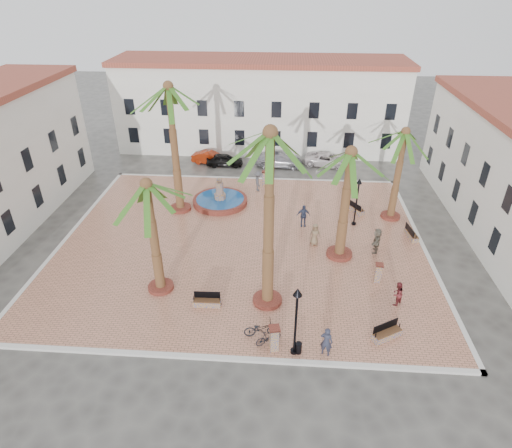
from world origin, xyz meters
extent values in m
plane|color=#56544F|center=(0.00, 0.00, 0.00)|extent=(120.00, 120.00, 0.00)
cube|color=tan|center=(0.00, 0.00, 0.07)|extent=(26.00, 22.00, 0.15)
cube|color=silver|center=(0.00, 11.00, 0.08)|extent=(26.30, 0.30, 0.16)
cube|color=silver|center=(0.00, -11.00, 0.08)|extent=(26.30, 0.30, 0.16)
cube|color=silver|center=(13.00, 0.00, 0.08)|extent=(0.30, 22.30, 0.16)
cube|color=silver|center=(-13.00, 0.00, 0.08)|extent=(0.30, 22.30, 0.16)
cube|color=white|center=(0.00, 20.00, 4.50)|extent=(30.00, 7.00, 9.00)
cube|color=#A94937|center=(0.00, 20.00, 9.25)|extent=(30.40, 7.40, 0.50)
cube|color=black|center=(-13.12, 16.52, 2.20)|extent=(1.00, 0.12, 1.60)
cube|color=black|center=(-9.38, 16.52, 2.20)|extent=(1.00, 0.12, 1.60)
cube|color=black|center=(-5.62, 16.52, 2.20)|extent=(1.00, 0.12, 1.60)
cube|color=black|center=(-1.88, 16.52, 2.20)|extent=(1.00, 0.12, 1.60)
cube|color=black|center=(1.88, 16.52, 2.20)|extent=(1.00, 0.12, 1.60)
cube|color=black|center=(5.62, 16.52, 2.20)|extent=(1.00, 0.12, 1.60)
cube|color=black|center=(9.38, 16.52, 2.20)|extent=(1.00, 0.12, 1.60)
cube|color=black|center=(13.12, 16.52, 2.20)|extent=(1.00, 0.12, 1.60)
cube|color=black|center=(-13.12, 16.52, 5.20)|extent=(1.00, 0.12, 1.60)
cube|color=black|center=(-9.38, 16.52, 5.20)|extent=(1.00, 0.12, 1.60)
cube|color=black|center=(-5.62, 16.52, 5.20)|extent=(1.00, 0.12, 1.60)
cube|color=black|center=(-1.88, 16.52, 5.20)|extent=(1.00, 0.12, 1.60)
cube|color=black|center=(1.88, 16.52, 5.20)|extent=(1.00, 0.12, 1.60)
cube|color=black|center=(5.62, 16.52, 5.20)|extent=(1.00, 0.12, 1.60)
cube|color=black|center=(9.38, 16.52, 5.20)|extent=(1.00, 0.12, 1.60)
cube|color=black|center=(13.12, 16.52, 5.20)|extent=(1.00, 0.12, 1.60)
cube|color=black|center=(16.54, -2.06, 2.20)|extent=(0.12, 1.00, 1.60)
cube|color=black|center=(16.54, 1.65, 2.20)|extent=(0.12, 1.00, 1.60)
cube|color=black|center=(16.54, 5.37, 2.20)|extent=(0.12, 1.00, 1.60)
cube|color=black|center=(16.54, 9.08, 2.20)|extent=(0.12, 1.00, 1.60)
cube|color=black|center=(16.54, 12.80, 2.20)|extent=(0.12, 1.00, 1.60)
cube|color=black|center=(16.54, -2.06, 5.20)|extent=(0.12, 1.00, 1.60)
cube|color=black|center=(16.54, 1.65, 5.20)|extent=(0.12, 1.00, 1.60)
cube|color=black|center=(16.54, 5.37, 5.20)|extent=(0.12, 1.00, 1.60)
cube|color=black|center=(16.54, 9.08, 5.20)|extent=(0.12, 1.00, 1.60)
cube|color=black|center=(16.54, 12.80, 5.20)|extent=(0.12, 1.00, 1.60)
cube|color=black|center=(-16.02, -2.00, 2.20)|extent=(0.12, 1.00, 1.60)
cube|color=black|center=(-16.02, 2.00, 2.20)|extent=(0.12, 1.00, 1.60)
cube|color=black|center=(-16.02, 6.00, 2.20)|extent=(0.12, 1.00, 1.60)
cube|color=black|center=(-16.02, 10.00, 2.20)|extent=(0.12, 1.00, 1.60)
cube|color=black|center=(-16.02, 2.00, 5.20)|extent=(0.12, 1.00, 1.60)
cube|color=black|center=(-16.02, 6.00, 5.20)|extent=(0.12, 1.00, 1.60)
cube|color=black|center=(-16.02, 10.00, 5.20)|extent=(0.12, 1.00, 1.60)
cylinder|color=brown|center=(-2.44, 5.69, 0.37)|extent=(4.58, 4.58, 0.44)
cylinder|color=#194C8C|center=(-2.44, 5.69, 0.56)|extent=(4.03, 4.03, 0.07)
cylinder|color=#8D6F5E|center=(-2.44, 5.69, 0.59)|extent=(0.98, 0.98, 0.87)
cylinder|color=#8D6F5E|center=(-2.44, 5.69, 1.46)|extent=(0.65, 0.65, 1.31)
sphere|color=#8D6F5E|center=(-2.44, 5.69, 2.28)|extent=(0.48, 0.48, 0.48)
cylinder|color=brown|center=(-5.56, 4.40, 0.28)|extent=(1.73, 1.73, 0.26)
cylinder|color=brown|center=(-5.56, 4.40, 5.26)|extent=(0.56, 0.56, 9.70)
sphere|color=brown|center=(-5.56, 4.40, 10.11)|extent=(0.76, 0.76, 0.76)
cylinder|color=brown|center=(-4.50, -5.78, 0.27)|extent=(1.58, 1.58, 0.24)
cylinder|color=brown|center=(-4.50, -5.78, 3.84)|extent=(0.51, 0.51, 6.90)
sphere|color=brown|center=(-4.50, -5.78, 7.29)|extent=(0.69, 0.69, 0.69)
cylinder|color=brown|center=(2.14, -6.55, 0.28)|extent=(1.73, 1.73, 0.26)
cylinder|color=brown|center=(2.14, -6.55, 5.48)|extent=(0.56, 0.56, 10.14)
sphere|color=brown|center=(2.14, -6.55, 10.55)|extent=(0.76, 0.76, 0.76)
cylinder|color=brown|center=(6.87, -1.37, 0.28)|extent=(1.77, 1.77, 0.27)
cylinder|color=brown|center=(6.87, -1.37, 4.07)|extent=(0.57, 0.57, 7.30)
sphere|color=brown|center=(6.87, -1.37, 7.72)|extent=(0.77, 0.77, 0.77)
cylinder|color=brown|center=(11.47, 4.30, 0.26)|extent=(1.51, 1.51, 0.23)
cylinder|color=brown|center=(11.47, 4.30, 3.80)|extent=(0.49, 0.49, 6.85)
sphere|color=brown|center=(11.47, 4.30, 7.23)|extent=(0.66, 0.66, 0.66)
cube|color=#8D6F5E|center=(-1.37, -7.15, 0.33)|extent=(1.64, 0.54, 0.36)
cube|color=#56351E|center=(-1.37, -7.15, 0.54)|extent=(1.55, 0.49, 0.05)
cube|color=black|center=(-1.38, -6.96, 0.78)|extent=(1.54, 0.09, 0.45)
cylinder|color=black|center=(-2.14, -7.17, 0.65)|extent=(0.05, 0.05, 0.27)
cylinder|color=black|center=(-0.60, -7.13, 0.65)|extent=(0.05, 0.05, 0.27)
cube|color=#8D6F5E|center=(8.66, -9.03, 0.34)|extent=(1.75, 1.32, 0.38)
cube|color=#56351E|center=(8.66, -9.03, 0.56)|extent=(1.65, 1.23, 0.06)
cube|color=black|center=(8.56, -8.84, 0.82)|extent=(1.43, 0.86, 0.48)
cylinder|color=black|center=(7.96, -9.44, 0.68)|extent=(0.05, 0.05, 0.29)
cylinder|color=black|center=(9.36, -8.62, 0.68)|extent=(0.05, 0.05, 0.29)
cube|color=#8D6F5E|center=(12.40, 1.33, 0.33)|extent=(0.73, 1.71, 0.37)
cube|color=#56351E|center=(12.40, 1.33, 0.55)|extent=(0.67, 1.61, 0.06)
cube|color=black|center=(12.20, 1.30, 0.79)|extent=(0.26, 1.55, 0.46)
cylinder|color=black|center=(12.51, 0.55, 0.66)|extent=(0.05, 0.05, 0.28)
cylinder|color=black|center=(12.29, 2.10, 0.66)|extent=(0.05, 0.05, 0.28)
cube|color=#8D6F5E|center=(8.82, 5.01, 0.33)|extent=(1.32, 1.68, 0.37)
cube|color=#56351E|center=(8.82, 5.01, 0.55)|extent=(1.23, 1.57, 0.06)
cube|color=black|center=(8.65, 4.90, 0.80)|extent=(0.88, 1.35, 0.46)
cylinder|color=black|center=(9.25, 4.35, 0.66)|extent=(0.05, 0.05, 0.28)
cylinder|color=black|center=(8.40, 5.67, 0.66)|extent=(0.05, 0.05, 0.28)
cylinder|color=black|center=(3.70, -10.40, 0.23)|extent=(0.37, 0.37, 0.17)
cylinder|color=black|center=(3.70, -10.40, 2.13)|extent=(0.12, 0.12, 3.74)
cone|color=black|center=(3.70, -10.40, 4.16)|extent=(0.46, 0.46, 0.42)
sphere|color=beige|center=(3.70, -10.40, 4.00)|extent=(0.25, 0.25, 0.25)
cylinder|color=black|center=(8.41, 2.93, 0.23)|extent=(0.35, 0.35, 0.15)
cylinder|color=black|center=(8.41, 2.93, 1.98)|extent=(0.12, 0.12, 3.46)
cone|color=black|center=(8.41, 2.93, 3.85)|extent=(0.42, 0.42, 0.38)
sphere|color=beige|center=(8.41, 2.93, 3.71)|extent=(0.23, 0.23, 0.23)
cube|color=#8D6F5E|center=(2.66, -10.26, 0.86)|extent=(0.51, 0.51, 1.41)
cube|color=brown|center=(2.66, -10.26, 1.62)|extent=(0.64, 0.64, 0.11)
cube|color=#8D6F5E|center=(1.13, 9.51, 0.80)|extent=(0.42, 0.42, 1.29)
cube|color=brown|center=(1.13, 9.51, 1.49)|extent=(0.52, 0.52, 0.10)
cube|color=#8D6F5E|center=(8.99, -4.12, 0.76)|extent=(0.42, 0.42, 1.23)
cube|color=brown|center=(8.99, -4.12, 1.43)|extent=(0.52, 0.52, 0.09)
cylinder|color=black|center=(3.93, -10.40, 0.47)|extent=(0.33, 0.33, 0.64)
imported|color=#2B2E41|center=(5.30, -10.40, 1.03)|extent=(0.74, 0.60, 1.75)
imported|color=black|center=(1.94, -9.33, 0.64)|extent=(1.96, 0.97, 0.99)
imported|color=maroon|center=(9.70, -6.23, 0.93)|extent=(0.95, 0.95, 1.55)
imported|color=black|center=(2.35, -9.88, 0.59)|extent=(1.49, 1.08, 0.88)
imported|color=#81684C|center=(5.20, -0.12, 0.98)|extent=(0.91, 0.70, 1.66)
imported|color=#323C59|center=(4.45, 2.45, 1.04)|extent=(1.09, 0.54, 1.79)
imported|color=#444449|center=(0.60, 8.37, 1.06)|extent=(0.87, 1.28, 1.82)
imported|color=#6C6454|center=(9.43, -0.75, 1.07)|extent=(1.03, 1.79, 1.84)
imported|color=black|center=(-3.20, 14.18, 0.63)|extent=(3.75, 1.64, 1.26)
imported|color=maroon|center=(-4.70, 14.65, 0.63)|extent=(4.03, 2.05, 1.27)
imported|color=#9D9CA4|center=(2.31, 14.44, 0.70)|extent=(4.96, 2.30, 1.40)
imported|color=silver|center=(7.22, 14.95, 0.64)|extent=(4.95, 3.05, 1.28)
camera|label=1|loc=(2.85, -26.12, 17.08)|focal=30.00mm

